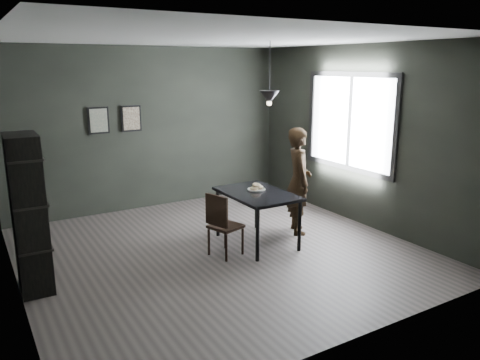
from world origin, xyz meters
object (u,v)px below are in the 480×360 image
white_plate (256,190)px  wood_chair (222,221)px  woman (298,181)px  pendant_lamp (269,97)px  cafe_table (257,198)px  shelf_unit (29,214)px

white_plate → wood_chair: wood_chair is taller
white_plate → wood_chair: bearing=-159.5°
woman → wood_chair: 1.50m
white_plate → pendant_lamp: 1.31m
woman → pendant_lamp: size_ratio=1.85×
cafe_table → woman: bearing=5.6°
woman → pendant_lamp: pendant_lamp is taller
woman → shelf_unit: bearing=113.9°
white_plate → wood_chair: (-0.72, -0.27, -0.27)m
pendant_lamp → cafe_table: bearing=-158.2°
woman → shelf_unit: size_ratio=0.90×
white_plate → woman: 0.73m
pendant_lamp → shelf_unit: bearing=179.6°
woman → wood_chair: bearing=124.1°
wood_chair → shelf_unit: (-2.26, 0.29, 0.40)m
cafe_table → wood_chair: wood_chair is taller
white_plate → woman: (0.73, -0.02, 0.04)m
cafe_table → white_plate: white_plate is taller
woman → pendant_lamp: (-0.53, 0.02, 1.25)m
wood_chair → pendant_lamp: pendant_lamp is taller
white_plate → pendant_lamp: bearing=-0.2°
shelf_unit → cafe_table: bearing=-0.8°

